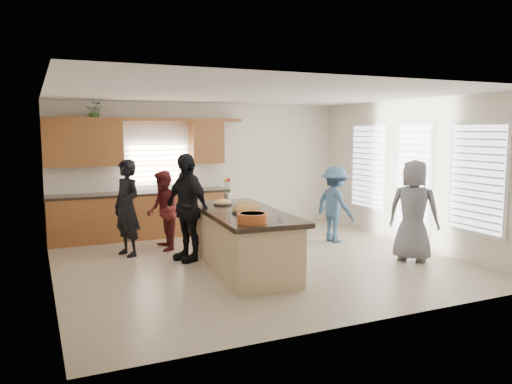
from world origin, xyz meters
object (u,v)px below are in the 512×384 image
woman_left_mid (163,211)px  woman_right_back (335,204)px  woman_left_front (187,207)px  island (244,242)px  salad_bowl (252,218)px  woman_left_back (127,208)px  woman_right_front (414,211)px

woman_left_mid → woman_right_back: 3.36m
woman_left_front → island: bearing=16.1°
salad_bowl → woman_right_back: size_ratio=0.28×
woman_left_mid → salad_bowl: bearing=15.5°
woman_left_mid → woman_left_back: bearing=-73.8°
woman_left_back → woman_left_mid: bearing=78.8°
woman_left_front → woman_right_front: (3.49, -1.60, -0.05)m
woman_left_mid → woman_left_front: woman_left_front is taller
woman_right_front → woman_right_back: bearing=-24.4°
woman_left_mid → woman_right_back: woman_right_back is taller
salad_bowl → woman_left_mid: bearing=101.1°
woman_right_front → woman_left_front: bearing=28.2°
woman_left_back → woman_right_front: bearing=38.7°
woman_left_mid → woman_left_front: (0.19, -0.89, 0.17)m
woman_left_mid → woman_left_front: size_ratio=0.81×
woman_left_back → woman_right_back: bearing=58.8°
island → woman_left_back: (-1.52, 1.68, 0.40)m
woman_right_back → island: bearing=104.8°
woman_left_mid → woman_right_back: (3.28, -0.71, 0.01)m
woman_right_back → woman_left_mid: bearing=68.0°
salad_bowl → woman_right_front: woman_right_front is taller
woman_left_front → woman_right_back: size_ratio=1.22×
woman_left_back → woman_right_back: woman_left_back is taller
island → woman_left_back: woman_left_back is taller
woman_left_back → woman_right_back: 4.00m
salad_bowl → woman_left_front: bearing=100.6°
woman_left_mid → woman_right_front: woman_right_front is taller
woman_left_back → woman_left_front: woman_left_front is taller
salad_bowl → woman_left_mid: (-0.55, 2.82, -0.28)m
salad_bowl → woman_left_back: bearing=114.6°
island → woman_left_front: woman_left_front is taller
woman_left_mid → woman_right_front: (3.68, -2.49, 0.12)m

